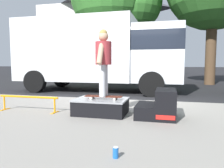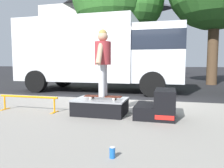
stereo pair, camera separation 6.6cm
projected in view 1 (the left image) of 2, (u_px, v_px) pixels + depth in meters
ground_plane at (140, 101)px, 6.91m from camera, size 140.00×140.00×0.00m
sidewalk_slab at (120, 125)px, 4.01m from camera, size 50.00×5.00×0.12m
skate_box at (101, 106)px, 4.62m from camera, size 1.08×0.80×0.32m
kicker_ramp at (160, 106)px, 4.32m from camera, size 0.77×0.81×0.56m
grind_rail at (29, 100)px, 4.88m from camera, size 1.44×0.28×0.34m
skateboard at (104, 96)px, 4.55m from camera, size 0.78×0.22×0.07m
skater_kid at (103, 57)px, 4.47m from camera, size 0.33×0.70×1.36m
soda_can at (116, 153)px, 2.47m from camera, size 0.07×0.07×0.13m
box_truck at (99, 51)px, 9.37m from camera, size 6.91×2.63×3.05m
house_behind at (101, 31)px, 20.72m from camera, size 9.54×8.23×8.40m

